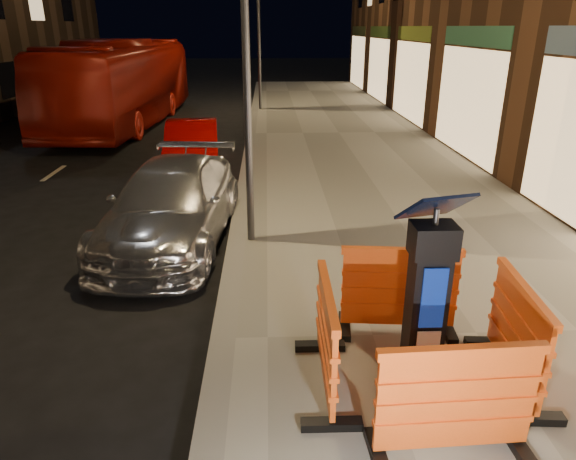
{
  "coord_description": "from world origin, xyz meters",
  "views": [
    {
      "loc": [
        0.56,
        -5.12,
        3.53
      ],
      "look_at": [
        0.8,
        1.0,
        1.1
      ],
      "focal_mm": 32.0,
      "sensor_mm": 36.0,
      "label": 1
    }
  ],
  "objects_px": {
    "barrier_front": "(456,403)",
    "barrier_bldgside": "(517,335)",
    "car_red": "(194,169)",
    "parking_kiosk": "(427,299)",
    "barrier_kerbside": "(326,339)",
    "car_silver": "(175,240)",
    "bus_doubledecker": "(129,125)",
    "barrier_back": "(399,291)"
  },
  "relations": [
    {
      "from": "barrier_front",
      "to": "car_silver",
      "type": "relative_size",
      "value": 0.3
    },
    {
      "from": "barrier_kerbside",
      "to": "car_red",
      "type": "xyz_separation_m",
      "value": [
        -2.52,
        9.14,
        -0.69
      ]
    },
    {
      "from": "car_silver",
      "to": "car_red",
      "type": "bearing_deg",
      "value": 98.34
    },
    {
      "from": "parking_kiosk",
      "to": "barrier_front",
      "type": "height_order",
      "value": "parking_kiosk"
    },
    {
      "from": "barrier_kerbside",
      "to": "bus_doubledecker",
      "type": "distance_m",
      "value": 17.04
    },
    {
      "from": "barrier_kerbside",
      "to": "car_red",
      "type": "distance_m",
      "value": 9.5
    },
    {
      "from": "parking_kiosk",
      "to": "barrier_front",
      "type": "bearing_deg",
      "value": -87.43
    },
    {
      "from": "barrier_back",
      "to": "car_red",
      "type": "relative_size",
      "value": 0.37
    },
    {
      "from": "parking_kiosk",
      "to": "bus_doubledecker",
      "type": "relative_size",
      "value": 0.17
    },
    {
      "from": "car_silver",
      "to": "parking_kiosk",
      "type": "bearing_deg",
      "value": -48.32
    },
    {
      "from": "barrier_bldgside",
      "to": "car_red",
      "type": "distance_m",
      "value": 10.17
    },
    {
      "from": "parking_kiosk",
      "to": "bus_doubledecker",
      "type": "xyz_separation_m",
      "value": [
        -6.88,
        15.96,
        -1.12
      ]
    },
    {
      "from": "parking_kiosk",
      "to": "barrier_back",
      "type": "distance_m",
      "value": 1.04
    },
    {
      "from": "barrier_front",
      "to": "barrier_kerbside",
      "type": "height_order",
      "value": "same"
    },
    {
      "from": "barrier_kerbside",
      "to": "car_silver",
      "type": "height_order",
      "value": "barrier_kerbside"
    },
    {
      "from": "car_red",
      "to": "bus_doubledecker",
      "type": "xyz_separation_m",
      "value": [
        -3.41,
        6.83,
        0.0
      ]
    },
    {
      "from": "car_silver",
      "to": "bus_doubledecker",
      "type": "relative_size",
      "value": 0.41
    },
    {
      "from": "barrier_back",
      "to": "barrier_kerbside",
      "type": "xyz_separation_m",
      "value": [
        -0.95,
        -0.95,
        0.0
      ]
    },
    {
      "from": "parking_kiosk",
      "to": "car_silver",
      "type": "distance_m",
      "value": 5.4
    },
    {
      "from": "barrier_front",
      "to": "car_red",
      "type": "xyz_separation_m",
      "value": [
        -3.47,
        10.09,
        -0.69
      ]
    },
    {
      "from": "parking_kiosk",
      "to": "barrier_kerbside",
      "type": "relative_size",
      "value": 1.4
    },
    {
      "from": "barrier_back",
      "to": "car_red",
      "type": "distance_m",
      "value": 8.92
    },
    {
      "from": "parking_kiosk",
      "to": "car_red",
      "type": "xyz_separation_m",
      "value": [
        -3.47,
        9.14,
        -1.12
      ]
    },
    {
      "from": "barrier_bldgside",
      "to": "bus_doubledecker",
      "type": "bearing_deg",
      "value": 30.69
    },
    {
      "from": "barrier_front",
      "to": "barrier_back",
      "type": "xyz_separation_m",
      "value": [
        0.0,
        1.9,
        0.0
      ]
    },
    {
      "from": "barrier_front",
      "to": "barrier_kerbside",
      "type": "xyz_separation_m",
      "value": [
        -0.95,
        0.95,
        0.0
      ]
    },
    {
      "from": "barrier_front",
      "to": "barrier_bldgside",
      "type": "relative_size",
      "value": 1.0
    },
    {
      "from": "barrier_front",
      "to": "barrier_bldgside",
      "type": "xyz_separation_m",
      "value": [
        0.95,
        0.95,
        0.0
      ]
    },
    {
      "from": "barrier_back",
      "to": "barrier_front",
      "type": "bearing_deg",
      "value": -84.43
    },
    {
      "from": "car_red",
      "to": "bus_doubledecker",
      "type": "distance_m",
      "value": 7.63
    },
    {
      "from": "car_red",
      "to": "bus_doubledecker",
      "type": "relative_size",
      "value": 0.34
    },
    {
      "from": "barrier_back",
      "to": "barrier_bldgside",
      "type": "bearing_deg",
      "value": -39.43
    },
    {
      "from": "barrier_front",
      "to": "car_red",
      "type": "relative_size",
      "value": 0.37
    },
    {
      "from": "parking_kiosk",
      "to": "bus_doubledecker",
      "type": "height_order",
      "value": "parking_kiosk"
    },
    {
      "from": "car_silver",
      "to": "bus_doubledecker",
      "type": "xyz_separation_m",
      "value": [
        -3.71,
        11.73,
        0.0
      ]
    },
    {
      "from": "barrier_front",
      "to": "bus_doubledecker",
      "type": "distance_m",
      "value": 18.27
    },
    {
      "from": "barrier_back",
      "to": "car_silver",
      "type": "bearing_deg",
      "value": 139.6
    },
    {
      "from": "barrier_front",
      "to": "car_red",
      "type": "bearing_deg",
      "value": 106.56
    },
    {
      "from": "car_red",
      "to": "barrier_kerbside",
      "type": "bearing_deg",
      "value": -80.18
    },
    {
      "from": "car_red",
      "to": "bus_doubledecker",
      "type": "bearing_deg",
      "value": 110.92
    },
    {
      "from": "barrier_bldgside",
      "to": "bus_doubledecker",
      "type": "relative_size",
      "value": 0.12
    },
    {
      "from": "barrier_front",
      "to": "barrier_kerbside",
      "type": "bearing_deg",
      "value": 132.57
    }
  ]
}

